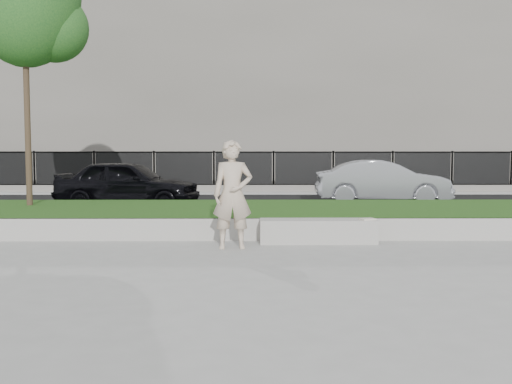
{
  "coord_description": "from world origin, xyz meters",
  "views": [
    {
      "loc": [
        0.79,
        -8.99,
        1.57
      ],
      "look_at": [
        0.87,
        1.2,
        0.86
      ],
      "focal_mm": 40.0,
      "sensor_mm": 36.0,
      "label": 1
    }
  ],
  "objects_px": {
    "young_tree": "(29,0)",
    "book": "(368,219)",
    "car_silver": "(382,182)",
    "man": "(233,195)",
    "stone_bench": "(318,231)",
    "car_dark": "(128,184)"
  },
  "relations": [
    {
      "from": "stone_bench",
      "to": "car_silver",
      "type": "relative_size",
      "value": 0.51
    },
    {
      "from": "man",
      "to": "car_silver",
      "type": "xyz_separation_m",
      "value": [
        4.2,
        7.7,
        -0.19
      ]
    },
    {
      "from": "stone_bench",
      "to": "book",
      "type": "xyz_separation_m",
      "value": [
        0.84,
        -0.1,
        0.22
      ]
    },
    {
      "from": "book",
      "to": "car_dark",
      "type": "distance_m",
      "value": 7.95
    },
    {
      "from": "young_tree",
      "to": "car_dark",
      "type": "distance_m",
      "value": 5.27
    },
    {
      "from": "book",
      "to": "car_silver",
      "type": "distance_m",
      "value": 7.5
    },
    {
      "from": "car_dark",
      "to": "car_silver",
      "type": "relative_size",
      "value": 0.99
    },
    {
      "from": "man",
      "to": "book",
      "type": "relative_size",
      "value": 7.14
    },
    {
      "from": "stone_bench",
      "to": "car_dark",
      "type": "relative_size",
      "value": 0.51
    },
    {
      "from": "man",
      "to": "car_silver",
      "type": "relative_size",
      "value": 0.45
    },
    {
      "from": "car_dark",
      "to": "car_silver",
      "type": "xyz_separation_m",
      "value": [
        7.27,
        1.39,
        -0.02
      ]
    },
    {
      "from": "young_tree",
      "to": "book",
      "type": "bearing_deg",
      "value": -23.33
    },
    {
      "from": "book",
      "to": "car_dark",
      "type": "bearing_deg",
      "value": 111.84
    },
    {
      "from": "car_dark",
      "to": "book",
      "type": "bearing_deg",
      "value": -128.62
    },
    {
      "from": "book",
      "to": "stone_bench",
      "type": "bearing_deg",
      "value": 152.56
    },
    {
      "from": "stone_bench",
      "to": "man",
      "type": "height_order",
      "value": "man"
    },
    {
      "from": "book",
      "to": "car_silver",
      "type": "relative_size",
      "value": 0.06
    },
    {
      "from": "car_dark",
      "to": "car_silver",
      "type": "bearing_deg",
      "value": -70.23
    },
    {
      "from": "stone_bench",
      "to": "car_dark",
      "type": "bearing_deg",
      "value": 128.15
    },
    {
      "from": "young_tree",
      "to": "car_silver",
      "type": "relative_size",
      "value": 1.56
    },
    {
      "from": "stone_bench",
      "to": "car_dark",
      "type": "height_order",
      "value": "car_dark"
    },
    {
      "from": "book",
      "to": "young_tree",
      "type": "xyz_separation_m",
      "value": [
        -6.82,
        2.94,
        4.43
      ]
    }
  ]
}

